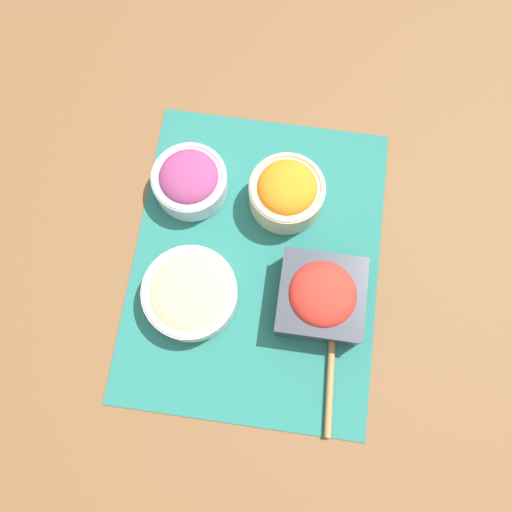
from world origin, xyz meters
name	(u,v)px	position (x,y,z in m)	size (l,w,h in m)	color
ground_plane	(256,261)	(0.00, 0.00, 0.00)	(3.00, 3.00, 0.00)	brown
placemat	(256,261)	(0.00, 0.00, 0.00)	(0.57, 0.44, 0.00)	#236B60
tomato_bowl	(321,296)	(-0.06, -0.12, 0.04)	(0.15, 0.15, 0.09)	#333842
carrot_bowl	(287,192)	(0.12, -0.04, 0.05)	(0.14, 0.14, 0.09)	beige
cucumber_bowl	(190,293)	(-0.08, 0.10, 0.04)	(0.16, 0.16, 0.06)	silver
onion_bowl	(190,180)	(0.12, 0.14, 0.04)	(0.14, 0.14, 0.07)	silver
wooden_spoon	(333,338)	(-0.12, -0.15, 0.02)	(0.22, 0.05, 0.03)	#9E7042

